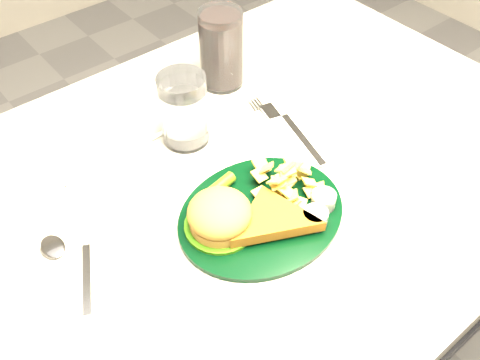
{
  "coord_description": "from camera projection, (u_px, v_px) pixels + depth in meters",
  "views": [
    {
      "loc": [
        -0.37,
        -0.48,
        1.38
      ],
      "look_at": [
        -0.02,
        -0.05,
        0.8
      ],
      "focal_mm": 40.0,
      "sensor_mm": 36.0,
      "label": 1
    }
  ],
  "objects": [
    {
      "name": "table",
      "position": [
        234.0,
        300.0,
        1.14
      ],
      "size": [
        1.2,
        0.8,
        0.75
      ],
      "primitive_type": null,
      "color": "#A8A498",
      "rests_on": "ground"
    },
    {
      "name": "water_glass",
      "position": [
        184.0,
        110.0,
        0.89
      ],
      "size": [
        0.09,
        0.09,
        0.13
      ],
      "primitive_type": "cylinder",
      "rotation": [
        0.0,
        0.0,
        0.08
      ],
      "color": "white",
      "rests_on": "table"
    },
    {
      "name": "cola_glass",
      "position": [
        221.0,
        49.0,
        1.0
      ],
      "size": [
        0.1,
        0.1,
        0.15
      ],
      "primitive_type": "cylinder",
      "rotation": [
        0.0,
        0.0,
        0.19
      ],
      "color": "black",
      "rests_on": "table"
    },
    {
      "name": "wrapped_straw",
      "position": [
        124.0,
        154.0,
        0.91
      ],
      "size": [
        0.22,
        0.09,
        0.01
      ],
      "primitive_type": null,
      "rotation": [
        0.0,
        0.0,
        0.05
      ],
      "color": "white",
      "rests_on": "table"
    },
    {
      "name": "spoon",
      "position": [
        87.0,
        277.0,
        0.73
      ],
      "size": [
        0.11,
        0.16,
        0.01
      ],
      "primitive_type": null,
      "rotation": [
        0.0,
        0.0,
        -0.47
      ],
      "color": "silver",
      "rests_on": "table"
    },
    {
      "name": "dinner_plate",
      "position": [
        262.0,
        203.0,
        0.8
      ],
      "size": [
        0.27,
        0.23,
        0.06
      ],
      "primitive_type": null,
      "rotation": [
        0.0,
        0.0,
        -0.01
      ],
      "color": "black",
      "rests_on": "table"
    },
    {
      "name": "fork_napkin",
      "position": [
        298.0,
        136.0,
        0.93
      ],
      "size": [
        0.18,
        0.22,
        0.01
      ],
      "primitive_type": null,
      "rotation": [
        0.0,
        0.0,
        -0.27
      ],
      "color": "white",
      "rests_on": "table"
    }
  ]
}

